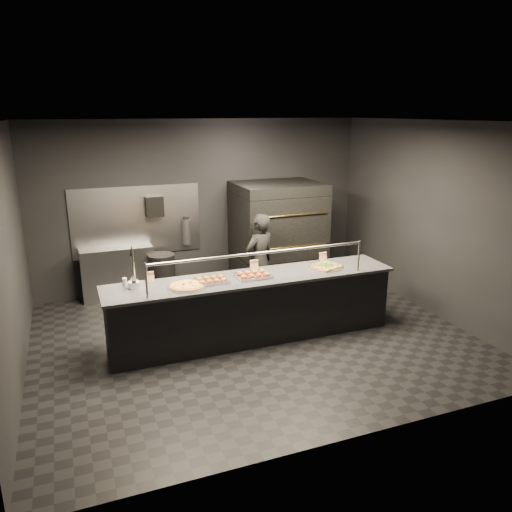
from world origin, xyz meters
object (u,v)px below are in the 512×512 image
square_pizza (326,266)px  pizza_oven (277,235)px  fire_extinguisher (187,231)px  trash_bin (162,276)px  service_counter (253,307)px  beer_tap (133,276)px  slider_tray_b (253,275)px  round_pizza (187,286)px  worker (260,262)px  prep_shelf (118,273)px  slider_tray_a (211,280)px  towel_dispenser (154,206)px

square_pizza → pizza_oven: bearing=88.5°
fire_extinguisher → trash_bin: size_ratio=0.66×
service_counter → beer_tap: bearing=175.6°
service_counter → fire_extinguisher: size_ratio=8.12×
slider_tray_b → trash_bin: size_ratio=0.65×
round_pizza → worker: worker is taller
prep_shelf → slider_tray_a: size_ratio=2.52×
round_pizza → fire_extinguisher: bearing=76.4°
service_counter → trash_bin: bearing=112.8°
service_counter → towel_dispenser: towel_dispenser is taller
trash_bin → towel_dispenser: bearing=93.5°
fire_extinguisher → slider_tray_a: 2.43m
prep_shelf → worker: size_ratio=0.76×
service_counter → slider_tray_b: 0.49m
service_counter → towel_dispenser: bearing=110.6°
slider_tray_a → towel_dispenser: bearing=97.1°
prep_shelf → towel_dispenser: bearing=5.7°
beer_tap → slider_tray_a: (1.00, -0.14, -0.14)m
pizza_oven → trash_bin: bearing=174.5°
slider_tray_b → trash_bin: slider_tray_b is taller
slider_tray_b → beer_tap: bearing=175.1°
round_pizza → square_pizza: bearing=2.2°
service_counter → prep_shelf: bearing=124.6°
pizza_oven → prep_shelf: 2.88m
prep_shelf → worker: bearing=-31.0°
prep_shelf → service_counter: bearing=-55.4°
trash_bin → slider_tray_b: bearing=-67.3°
pizza_oven → slider_tray_b: pizza_oven is taller
round_pizza → square_pizza: 2.10m
beer_tap → trash_bin: 2.22m
worker → fire_extinguisher: bearing=-79.6°
square_pizza → worker: size_ratio=0.30×
worker → service_counter: bearing=41.7°
service_counter → slider_tray_a: 0.77m
pizza_oven → round_pizza: 2.93m
round_pizza → slider_tray_b: (0.95, 0.07, 0.01)m
prep_shelf → fire_extinguisher: (1.25, 0.08, 0.61)m
round_pizza → slider_tray_a: size_ratio=1.07×
trash_bin → pizza_oven: bearing=-5.5°
worker → slider_tray_b: bearing=42.0°
round_pizza → square_pizza: (2.10, 0.08, 0.00)m
beer_tap → slider_tray_a: beer_tap is taller
service_counter → square_pizza: bearing=-0.2°
service_counter → trash_bin: size_ratio=5.36×
service_counter → trash_bin: 2.28m
fire_extinguisher → square_pizza: bearing=-58.0°
service_counter → worker: (0.51, 1.05, 0.32)m
service_counter → slider_tray_b: (-0.00, -0.01, 0.49)m
service_counter → square_pizza: 1.25m
round_pizza → trash_bin: 2.26m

